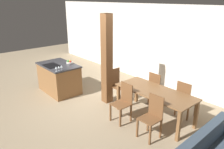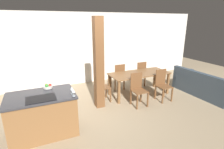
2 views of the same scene
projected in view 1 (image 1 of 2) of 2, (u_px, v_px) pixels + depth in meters
The scene contains 14 objects.
ground_plane at pixel (94, 101), 6.43m from camera, with size 16.00×16.00×0.00m, color #9E896B.
wall_back at pixel (151, 45), 7.53m from camera, with size 11.20×0.08×2.70m.
kitchen_island at pixel (59, 78), 6.96m from camera, with size 1.38×0.90×0.92m.
fruit_bowl at pixel (70, 62), 6.86m from camera, with size 0.21×0.21×0.11m.
wine_glass_near at pixel (56, 68), 6.10m from camera, with size 0.07×0.07×0.15m.
wine_glass_middle at pixel (59, 67), 6.15m from camera, with size 0.07×0.07×0.15m.
wine_glass_far at pixel (61, 67), 6.20m from camera, with size 0.07×0.07×0.15m.
dining_table at pixel (155, 95), 5.32m from camera, with size 1.98×0.84×0.75m.
dining_chair_near_left at pixel (123, 102), 5.29m from camera, with size 0.40×0.40×0.96m.
dining_chair_near_right at pixel (152, 116), 4.66m from camera, with size 0.40×0.40×0.96m.
dining_chair_far_left at pixel (156, 88), 6.09m from camera, with size 0.40×0.40×0.96m.
dining_chair_far_right at pixel (185, 99), 5.45m from camera, with size 0.40×0.40×0.96m.
dining_chair_head_end at pixel (117, 84), 6.34m from camera, with size 0.40×0.40×0.96m.
timber_post at pixel (107, 60), 6.02m from camera, with size 0.24×0.24×2.51m.
Camera 1 is at (4.73, -3.39, 2.90)m, focal length 35.00 mm.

